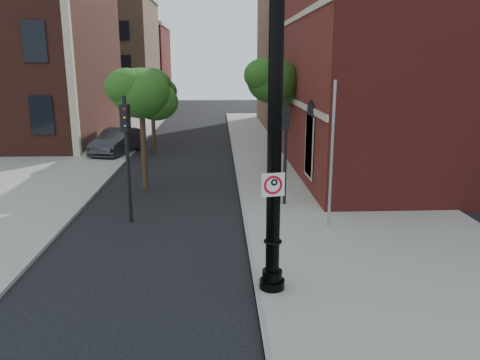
{
  "coord_description": "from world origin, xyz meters",
  "views": [
    {
      "loc": [
        1.19,
        -10.04,
        5.4
      ],
      "look_at": [
        1.74,
        2.0,
        2.36
      ],
      "focal_mm": 35.0,
      "sensor_mm": 36.0,
      "label": 1
    }
  ],
  "objects_px": {
    "no_parking_sign": "(273,185)",
    "traffic_signal_right": "(286,136)",
    "parked_car": "(118,142)",
    "traffic_signal_left": "(126,139)",
    "lamppost": "(274,157)"
  },
  "relations": [
    {
      "from": "parked_car",
      "to": "traffic_signal_right",
      "type": "bearing_deg",
      "value": -38.22
    },
    {
      "from": "traffic_signal_right",
      "to": "parked_car",
      "type": "bearing_deg",
      "value": 130.09
    },
    {
      "from": "lamppost",
      "to": "traffic_signal_left",
      "type": "relative_size",
      "value": 1.67
    },
    {
      "from": "parked_car",
      "to": "traffic_signal_left",
      "type": "relative_size",
      "value": 1.08
    },
    {
      "from": "no_parking_sign",
      "to": "traffic_signal_right",
      "type": "height_order",
      "value": "traffic_signal_right"
    },
    {
      "from": "lamppost",
      "to": "parked_car",
      "type": "bearing_deg",
      "value": 112.26
    },
    {
      "from": "lamppost",
      "to": "no_parking_sign",
      "type": "bearing_deg",
      "value": -100.83
    },
    {
      "from": "no_parking_sign",
      "to": "traffic_signal_left",
      "type": "bearing_deg",
      "value": 116.5
    },
    {
      "from": "parked_car",
      "to": "traffic_signal_right",
      "type": "distance_m",
      "value": 14.13
    },
    {
      "from": "no_parking_sign",
      "to": "traffic_signal_right",
      "type": "relative_size",
      "value": 0.13
    },
    {
      "from": "no_parking_sign",
      "to": "traffic_signal_right",
      "type": "xyz_separation_m",
      "value": [
        1.28,
        7.04,
        0.01
      ]
    },
    {
      "from": "lamppost",
      "to": "traffic_signal_left",
      "type": "bearing_deg",
      "value": 128.93
    },
    {
      "from": "no_parking_sign",
      "to": "parked_car",
      "type": "bearing_deg",
      "value": 100.68
    },
    {
      "from": "lamppost",
      "to": "traffic_signal_left",
      "type": "distance_m",
      "value": 6.9
    },
    {
      "from": "parked_car",
      "to": "traffic_signal_left",
      "type": "xyz_separation_m",
      "value": [
        3.0,
        -12.56,
        2.15
      ]
    }
  ]
}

